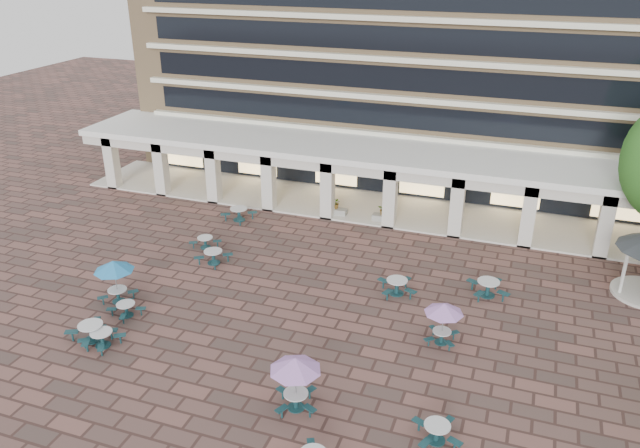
{
  "coord_description": "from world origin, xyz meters",
  "views": [
    {
      "loc": [
        10.22,
        -23.82,
        16.83
      ],
      "look_at": [
        0.7,
        3.0,
        3.94
      ],
      "focal_mm": 35.0,
      "sensor_mm": 36.0,
      "label": 1
    }
  ],
  "objects_px": {
    "picnic_table_0": "(126,308)",
    "picnic_table_1": "(91,331)",
    "planter_left": "(336,208)",
    "planter_right": "(384,214)"
  },
  "relations": [
    {
      "from": "picnic_table_0",
      "to": "picnic_table_1",
      "type": "xyz_separation_m",
      "value": [
        -0.26,
        -2.3,
        0.1
      ]
    },
    {
      "from": "picnic_table_0",
      "to": "planter_left",
      "type": "bearing_deg",
      "value": 91.72
    },
    {
      "from": "picnic_table_0",
      "to": "planter_right",
      "type": "height_order",
      "value": "planter_right"
    },
    {
      "from": "planter_left",
      "to": "planter_right",
      "type": "distance_m",
      "value": 3.32
    },
    {
      "from": "picnic_table_0",
      "to": "planter_right",
      "type": "bearing_deg",
      "value": 81.68
    },
    {
      "from": "picnic_table_1",
      "to": "planter_left",
      "type": "distance_m",
      "value": 18.56
    },
    {
      "from": "picnic_table_1",
      "to": "planter_right",
      "type": "distance_m",
      "value": 19.9
    },
    {
      "from": "planter_left",
      "to": "planter_right",
      "type": "relative_size",
      "value": 1.0
    },
    {
      "from": "picnic_table_1",
      "to": "planter_left",
      "type": "xyz_separation_m",
      "value": [
        6.1,
        17.53,
        0.02
      ]
    },
    {
      "from": "picnic_table_1",
      "to": "planter_left",
      "type": "relative_size",
      "value": 1.54
    }
  ]
}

